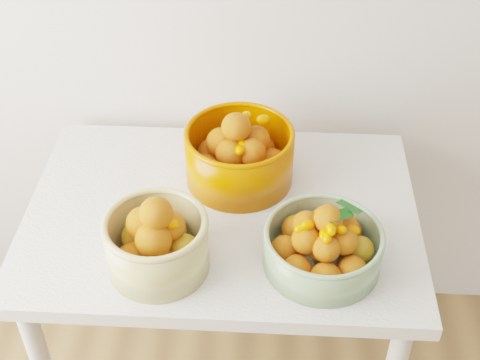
{
  "coord_description": "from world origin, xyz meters",
  "views": [
    {
      "loc": [
        -0.29,
        0.35,
        1.91
      ],
      "look_at": [
        -0.36,
        1.52,
        0.92
      ],
      "focal_mm": 50.0,
      "sensor_mm": 36.0,
      "label": 1
    }
  ],
  "objects_px": {
    "bowl_cream": "(157,242)",
    "bowl_green": "(323,245)",
    "bowl_orange": "(239,154)",
    "table": "(222,236)"
  },
  "relations": [
    {
      "from": "bowl_cream",
      "to": "bowl_orange",
      "type": "height_order",
      "value": "bowl_orange"
    },
    {
      "from": "bowl_cream",
      "to": "bowl_green",
      "type": "height_order",
      "value": "bowl_cream"
    },
    {
      "from": "bowl_cream",
      "to": "bowl_orange",
      "type": "xyz_separation_m",
      "value": [
        0.17,
        0.33,
        0.0
      ]
    },
    {
      "from": "table",
      "to": "bowl_orange",
      "type": "relative_size",
      "value": 2.9
    },
    {
      "from": "bowl_orange",
      "to": "bowl_green",
      "type": "bearing_deg",
      "value": -54.89
    },
    {
      "from": "table",
      "to": "bowl_green",
      "type": "distance_m",
      "value": 0.34
    },
    {
      "from": "bowl_cream",
      "to": "bowl_green",
      "type": "xyz_separation_m",
      "value": [
        0.38,
        0.03,
        -0.02
      ]
    },
    {
      "from": "bowl_cream",
      "to": "bowl_orange",
      "type": "bearing_deg",
      "value": 62.74
    },
    {
      "from": "table",
      "to": "bowl_green",
      "type": "bearing_deg",
      "value": -34.51
    },
    {
      "from": "bowl_orange",
      "to": "table",
      "type": "bearing_deg",
      "value": -106.41
    }
  ]
}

